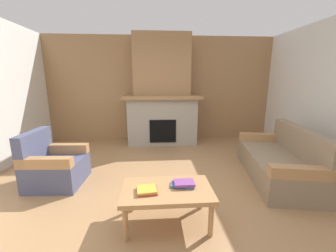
% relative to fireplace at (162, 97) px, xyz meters
% --- Properties ---
extents(ground, '(9.00, 9.00, 0.00)m').
position_rel_fireplace_xyz_m(ground, '(0.00, -2.62, -1.16)').
color(ground, '#9E754C').
extents(wall_back_wood_panel, '(6.00, 0.12, 2.70)m').
position_rel_fireplace_xyz_m(wall_back_wood_panel, '(0.00, 0.38, 0.19)').
color(wall_back_wood_panel, '#997047').
rests_on(wall_back_wood_panel, ground).
extents(fireplace, '(1.90, 0.82, 2.70)m').
position_rel_fireplace_xyz_m(fireplace, '(0.00, 0.00, 0.00)').
color(fireplace, gray).
rests_on(fireplace, ground).
extents(couch, '(1.15, 1.92, 0.85)m').
position_rel_fireplace_xyz_m(couch, '(1.85, -2.21, -0.88)').
color(couch, '#847056').
rests_on(couch, ground).
extents(armchair, '(0.80, 0.80, 0.85)m').
position_rel_fireplace_xyz_m(armchair, '(-1.78, -2.14, -0.87)').
color(armchair, '#474C6B').
rests_on(armchair, ground).
extents(coffee_table, '(1.00, 0.60, 0.43)m').
position_rel_fireplace_xyz_m(coffee_table, '(-0.08, -3.19, -0.79)').
color(coffee_table, '#A87A4C').
rests_on(coffee_table, ground).
extents(book_stack_near_edge, '(0.23, 0.22, 0.04)m').
position_rel_fireplace_xyz_m(book_stack_near_edge, '(-0.30, -3.24, -0.71)').
color(book_stack_near_edge, '#B23833').
rests_on(book_stack_near_edge, coffee_table).
extents(book_stack_center, '(0.28, 0.18, 0.05)m').
position_rel_fireplace_xyz_m(book_stack_center, '(0.11, -3.15, -0.71)').
color(book_stack_center, '#335699').
rests_on(book_stack_center, coffee_table).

